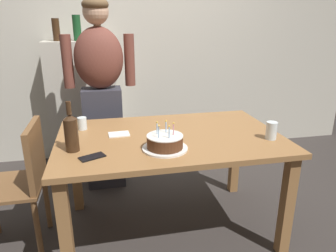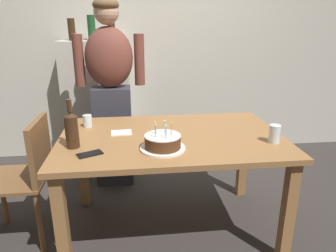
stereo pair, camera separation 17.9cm
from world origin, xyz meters
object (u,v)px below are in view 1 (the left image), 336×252
object	(u,v)px
water_glass_near	(82,123)
birthday_cake	(165,143)
water_glass_far	(271,131)
wine_bottle	(71,132)
dining_chair	(22,178)
cell_phone	(92,157)
person_man_bearded	(101,94)
napkin_stack	(119,134)

from	to	relation	value
water_glass_near	birthday_cake	bearing A→B (deg)	-43.69
water_glass_far	wine_bottle	distance (m)	1.26
birthday_cake	dining_chair	bearing A→B (deg)	164.35
wine_bottle	cell_phone	world-z (taller)	wine_bottle
water_glass_near	water_glass_far	size ratio (longest dim) A/B	0.76
birthday_cake	water_glass_near	size ratio (longest dim) A/B	3.12
person_man_bearded	dining_chair	xyz separation A→B (m)	(-0.53, -0.77, -0.36)
water_glass_near	person_man_bearded	size ratio (longest dim) A/B	0.05
birthday_cake	cell_phone	size ratio (longest dim) A/B	1.92
napkin_stack	person_man_bearded	xyz separation A→B (m)	(-0.10, 0.71, 0.13)
cell_phone	person_man_bearded	distance (m)	1.07
napkin_stack	birthday_cake	bearing A→B (deg)	-50.52
person_man_bearded	dining_chair	world-z (taller)	person_man_bearded
wine_bottle	water_glass_far	bearing A→B (deg)	-3.03
water_glass_far	person_man_bearded	xyz separation A→B (m)	(-1.08, 1.00, 0.08)
napkin_stack	dining_chair	distance (m)	0.68
birthday_cake	water_glass_far	size ratio (longest dim) A/B	2.37
water_glass_far	wine_bottle	size ratio (longest dim) A/B	0.38
cell_phone	dining_chair	size ratio (longest dim) A/B	0.17
cell_phone	napkin_stack	size ratio (longest dim) A/B	1.03
water_glass_near	water_glass_far	bearing A→B (deg)	-20.48
birthday_cake	napkin_stack	world-z (taller)	birthday_cake
water_glass_far	napkin_stack	xyz separation A→B (m)	(-0.97, 0.29, -0.05)
cell_phone	dining_chair	xyz separation A→B (m)	(-0.46, 0.28, -0.23)
birthday_cake	person_man_bearded	bearing A→B (deg)	109.39
person_man_bearded	dining_chair	distance (m)	1.00
napkin_stack	water_glass_near	bearing A→B (deg)	145.52
person_man_bearded	dining_chair	size ratio (longest dim) A/B	1.90
birthday_cake	cell_phone	distance (m)	0.43
birthday_cake	wine_bottle	distance (m)	0.56
dining_chair	cell_phone	bearing A→B (deg)	58.56
birthday_cake	water_glass_near	bearing A→B (deg)	136.31
cell_phone	napkin_stack	distance (m)	0.39
water_glass_near	person_man_bearded	xyz separation A→B (m)	(0.14, 0.54, 0.09)
water_glass_far	napkin_stack	distance (m)	1.02
water_glass_far	napkin_stack	bearing A→B (deg)	163.63
napkin_stack	dining_chair	bearing A→B (deg)	-174.43
wine_bottle	person_man_bearded	world-z (taller)	person_man_bearded
birthday_cake	napkin_stack	distance (m)	0.41
birthday_cake	wine_bottle	world-z (taller)	wine_bottle
water_glass_far	birthday_cake	bearing A→B (deg)	-177.90
birthday_cake	dining_chair	world-z (taller)	birthday_cake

